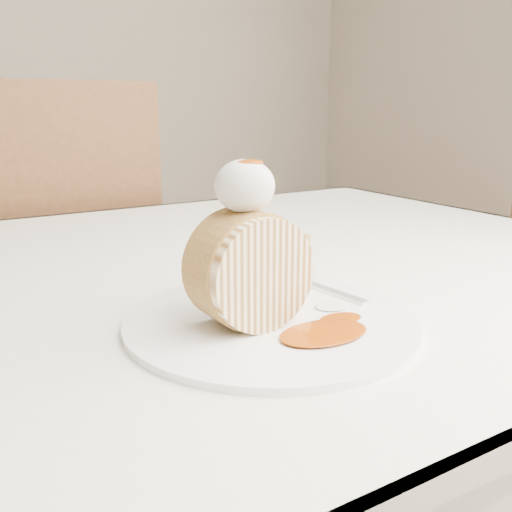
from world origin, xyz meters
TOP-DOWN VIEW (x-y plane):
  - table at (0.00, 0.20)m, footprint 1.40×0.90m
  - chair_far at (-0.00, 0.83)m, footprint 0.47×0.47m
  - plate at (0.05, -0.01)m, footprint 0.33×0.33m
  - roulade_slice at (0.02, -0.02)m, footprint 0.10×0.06m
  - cake_chunk at (0.09, 0.06)m, footprint 0.07×0.07m
  - whipped_cream at (0.02, -0.01)m, footprint 0.05×0.05m
  - caramel_drizzle at (0.03, -0.01)m, footprint 0.03×0.02m
  - caramel_pool at (0.06, -0.07)m, footprint 0.10×0.08m
  - fork at (0.14, 0.02)m, footprint 0.04×0.16m

SIDE VIEW (x-z plane):
  - chair_far at x=0.00m, z-range 0.07..1.06m
  - table at x=0.00m, z-range 0.29..1.04m
  - plate at x=0.05m, z-range 0.75..0.76m
  - fork at x=0.14m, z-range 0.76..0.76m
  - caramel_pool at x=0.06m, z-range 0.76..0.76m
  - cake_chunk at x=0.09m, z-range 0.76..0.81m
  - roulade_slice at x=0.02m, z-range 0.76..0.86m
  - whipped_cream at x=0.02m, z-range 0.86..0.90m
  - caramel_drizzle at x=0.03m, z-range 0.90..0.91m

